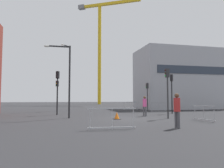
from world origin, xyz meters
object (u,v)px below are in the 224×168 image
construction_crane (101,38)px  traffic_light_near (172,87)px  streetlamp_short (66,73)px  traffic_cone_by_barrier (117,116)px  traffic_light_corner (57,91)px  pedestrian_walking (177,108)px  pedestrian_waiting (145,105)px  streetlamp_tall (69,73)px  traffic_light_median (58,86)px  traffic_light_island (167,85)px  traffic_light_verge (147,92)px

construction_crane → traffic_light_near: construction_crane is taller
streetlamp_short → traffic_cone_by_barrier: bearing=-23.8°
traffic_cone_by_barrier → traffic_light_near: bearing=32.5°
traffic_light_corner → pedestrian_walking: size_ratio=2.03×
traffic_light_near → pedestrian_waiting: 5.10m
streetlamp_tall → traffic_light_near: (10.26, -8.12, -2.16)m
streetlamp_short → pedestrian_waiting: streetlamp_short is taller
traffic_light_corner → pedestrian_waiting: traffic_light_corner is taller
construction_crane → traffic_light_corner: 35.69m
traffic_light_median → pedestrian_waiting: (7.50, -3.51, -1.76)m
traffic_light_island → streetlamp_short: bearing=165.3°
construction_crane → traffic_light_median: construction_crane is taller
traffic_light_near → traffic_light_median: traffic_light_median is taller
streetlamp_tall → traffic_light_island: (7.20, -13.02, -2.25)m
traffic_light_near → traffic_cone_by_barrier: bearing=-147.5°
traffic_light_corner → traffic_cone_by_barrier: bearing=-67.5°
streetlamp_tall → traffic_light_corner: bearing=-132.6°
streetlamp_short → traffic_light_island: (7.82, -2.06, -0.93)m
traffic_light_median → streetlamp_short: bearing=-80.0°
construction_crane → traffic_light_median: size_ratio=6.70×
traffic_light_median → traffic_light_near: bearing=-4.6°
pedestrian_walking → construction_crane: bearing=84.6°
pedestrian_waiting → pedestrian_walking: bearing=-99.2°
construction_crane → pedestrian_waiting: 43.04m
pedestrian_walking → pedestrian_waiting: bearing=80.8°
traffic_light_corner → traffic_light_verge: traffic_light_corner is taller
traffic_cone_by_barrier → streetlamp_tall: bearing=104.1°
traffic_light_near → construction_crane: bearing=91.3°
streetlamp_tall → traffic_cone_by_barrier: 13.84m
traffic_light_island → traffic_light_median: bearing=145.5°
traffic_cone_by_barrier → traffic_light_corner: bearing=112.5°
traffic_light_near → traffic_light_island: 5.78m
streetlamp_short → traffic_light_island: size_ratio=1.49×
traffic_light_corner → traffic_cone_by_barrier: 12.23m
construction_crane → streetlamp_short: construction_crane is taller
streetlamp_tall → traffic_light_corner: 3.16m
traffic_light_corner → traffic_light_median: bearing=-88.8°
traffic_cone_by_barrier → traffic_light_island: bearing=-5.4°
pedestrian_waiting → streetlamp_short: bearing=-177.7°
traffic_light_verge → traffic_light_corner: bearing=176.4°
construction_crane → pedestrian_walking: 50.11m
traffic_light_island → traffic_cone_by_barrier: (-4.03, 0.38, -2.39)m
traffic_light_verge → pedestrian_walking: bearing=-107.3°
streetlamp_short → traffic_cone_by_barrier: streetlamp_short is taller
streetlamp_tall → traffic_light_median: (-1.30, -7.19, -2.09)m
pedestrian_walking → traffic_light_verge: bearing=72.7°
pedestrian_walking → pedestrian_waiting: (1.22, 7.54, -0.04)m
traffic_light_near → pedestrian_waiting: bearing=-147.6°
construction_crane → traffic_light_verge: (0.55, -30.95, -15.65)m
construction_crane → streetlamp_short: size_ratio=4.81×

